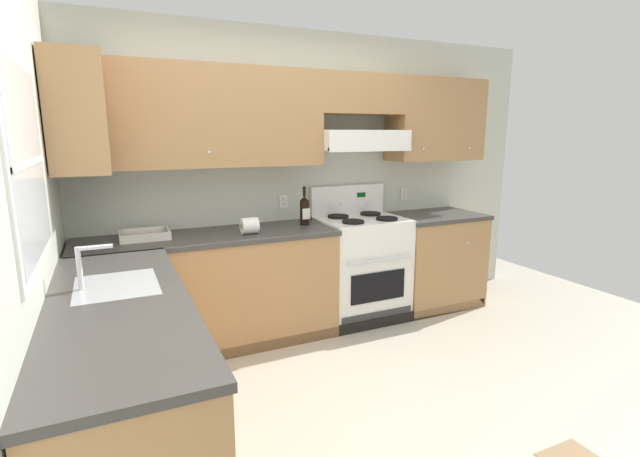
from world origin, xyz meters
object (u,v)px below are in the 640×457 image
(wine_bottle, at_px, (304,210))
(paper_towel_roll, at_px, (249,226))
(stove, at_px, (361,267))
(bowl, at_px, (145,236))

(wine_bottle, relative_size, paper_towel_roll, 2.50)
(wine_bottle, xyz_separation_m, paper_towel_roll, (-0.53, -0.15, -0.07))
(wine_bottle, bearing_deg, paper_towel_roll, -164.09)
(paper_towel_roll, bearing_deg, stove, 5.75)
(stove, xyz_separation_m, wine_bottle, (-0.54, 0.04, 0.56))
(wine_bottle, relative_size, bowl, 0.94)
(wine_bottle, distance_m, paper_towel_roll, 0.55)
(stove, height_order, paper_towel_roll, stove)
(paper_towel_roll, bearing_deg, bowl, 167.72)
(stove, relative_size, wine_bottle, 3.65)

